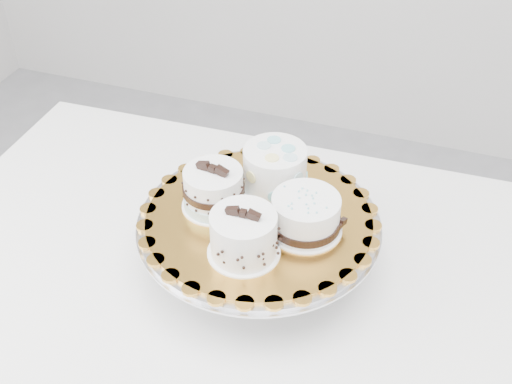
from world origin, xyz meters
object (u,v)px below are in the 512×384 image
(cake_board, at_px, (259,217))
(cake_swirl, at_px, (244,236))
(cake_dots, at_px, (275,169))
(table, at_px, (254,309))
(cake_stand, at_px, (259,234))
(cake_banded, at_px, (214,190))
(cake_ribbon, at_px, (306,215))

(cake_board, height_order, cake_swirl, cake_swirl)
(cake_dots, bearing_deg, cake_board, -112.77)
(table, distance_m, cake_stand, 0.15)
(table, relative_size, cake_banded, 11.65)
(cake_swirl, bearing_deg, cake_ribbon, 47.77)
(cake_stand, xyz_separation_m, cake_banded, (-0.08, 0.00, 0.07))
(cake_board, xyz_separation_m, cake_ribbon, (0.08, -0.01, 0.03))
(cake_banded, relative_size, cake_dots, 0.79)
(cake_stand, distance_m, cake_board, 0.04)
(cake_stand, height_order, cake_dots, cake_dots)
(cake_swirl, bearing_deg, cake_banded, 133.47)
(cake_swirl, bearing_deg, cake_dots, 91.73)
(cake_board, bearing_deg, cake_dots, 89.86)
(cake_banded, xyz_separation_m, cake_dots, (0.08, 0.08, 0.01))
(cake_board, height_order, cake_ribbon, cake_ribbon)
(table, bearing_deg, cake_ribbon, 21.59)
(table, height_order, cake_ribbon, cake_ribbon)
(cake_swirl, distance_m, cake_ribbon, 0.11)
(cake_board, bearing_deg, cake_ribbon, -3.85)
(table, bearing_deg, cake_banded, 153.73)
(cake_stand, relative_size, cake_dots, 2.87)
(cake_dots, bearing_deg, cake_ribbon, -69.85)
(cake_swirl, bearing_deg, table, 90.90)
(cake_swirl, relative_size, cake_banded, 1.02)
(cake_ribbon, bearing_deg, cake_banded, -167.65)
(cake_stand, height_order, cake_banded, cake_banded)
(cake_swirl, height_order, cake_banded, cake_swirl)
(cake_dots, bearing_deg, cake_banded, -157.15)
(table, distance_m, cake_board, 0.19)
(cake_board, height_order, cake_banded, cake_banded)
(cake_stand, xyz_separation_m, cake_swirl, (0.01, -0.09, 0.08))
(table, xyz_separation_m, cake_stand, (-0.01, 0.04, 0.15))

